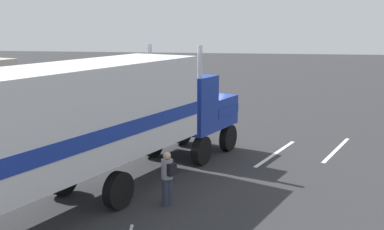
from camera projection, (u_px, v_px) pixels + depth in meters
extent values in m
plane|color=#2D2D30|center=(192.00, 149.00, 20.23)|extent=(120.00, 120.00, 0.00)
cube|color=silver|center=(276.00, 153.00, 19.54)|extent=(4.16, 1.74, 0.01)
cube|color=silver|center=(337.00, 150.00, 20.09)|extent=(4.17, 1.71, 0.01)
cube|color=#193399|center=(202.00, 109.00, 19.95)|extent=(2.58, 2.98, 1.20)
cube|color=#193399|center=(182.00, 103.00, 18.49)|extent=(2.21, 2.84, 2.20)
cube|color=silver|center=(212.00, 106.00, 20.75)|extent=(0.83, 1.99, 1.08)
cube|color=#193399|center=(202.00, 108.00, 19.94)|extent=(2.60, 3.02, 0.36)
cylinder|color=silver|center=(150.00, 88.00, 18.45)|extent=(0.18, 0.18, 3.40)
cylinder|color=silver|center=(200.00, 92.00, 17.37)|extent=(0.18, 0.18, 3.40)
cube|color=silver|center=(61.00, 118.00, 13.00)|extent=(10.73, 6.22, 2.80)
cube|color=#193399|center=(62.00, 133.00, 13.08)|extent=(10.74, 6.26, 0.44)
cylinder|color=silver|center=(160.00, 129.00, 19.73)|extent=(1.44, 1.07, 0.64)
cylinder|color=black|center=(183.00, 132.00, 20.97)|extent=(1.13, 0.68, 1.10)
cylinder|color=black|center=(228.00, 138.00, 19.89)|extent=(1.13, 0.68, 1.10)
cylinder|color=black|center=(153.00, 143.00, 19.02)|extent=(1.13, 0.68, 1.10)
cylinder|color=black|center=(202.00, 150.00, 17.94)|extent=(1.13, 0.68, 1.10)
cylinder|color=black|center=(63.00, 178.00, 14.82)|extent=(1.13, 0.68, 1.10)
cylinder|color=black|center=(119.00, 190.00, 13.74)|extent=(1.13, 0.68, 1.10)
cylinder|color=#2D3347|center=(165.00, 192.00, 13.97)|extent=(0.18, 0.18, 0.82)
cylinder|color=#2D3347|center=(169.00, 191.00, 14.07)|extent=(0.18, 0.18, 0.82)
cylinder|color=gray|center=(167.00, 169.00, 13.88)|extent=(0.34, 0.34, 0.58)
sphere|color=tan|center=(167.00, 156.00, 13.80)|extent=(0.23, 0.23, 0.23)
cube|color=black|center=(172.00, 169.00, 13.74)|extent=(0.30, 0.28, 0.36)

